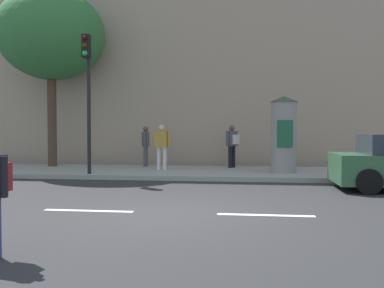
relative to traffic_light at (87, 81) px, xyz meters
name	(u,v)px	position (x,y,z in m)	size (l,w,h in m)	color
ground_plane	(175,213)	(3.75, -5.24, -3.17)	(80.00, 80.00, 0.00)	#2B2B2D
sidewalk_curb	(207,172)	(3.75, 1.76, -3.09)	(36.00, 4.00, 0.15)	#9E9B93
lane_markings	(175,213)	(3.75, -5.24, -3.16)	(25.80, 0.16, 0.01)	silver
building_backdrop	(217,50)	(3.75, 6.76, 2.20)	(36.00, 5.00, 10.74)	tan
traffic_light	(87,81)	(0.00, 0.00, 0.00)	(0.24, 0.45, 4.51)	black
poster_column	(284,134)	(6.38, 1.41, -1.70)	(0.95, 0.95, 2.59)	gray
street_tree	(51,35)	(-2.56, 2.79, 2.19)	(4.20, 4.20, 7.01)	#4C3826
pedestrian_in_dark_shirt	(162,143)	(2.10, 1.77, -2.04)	(0.64, 0.47, 1.63)	silver
pedestrian_tallest	(232,142)	(4.60, 2.95, -2.05)	(0.52, 0.55, 1.63)	black
pedestrian_near_pole	(146,143)	(1.17, 3.12, -2.08)	(0.29, 0.67, 1.59)	#4C4C51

